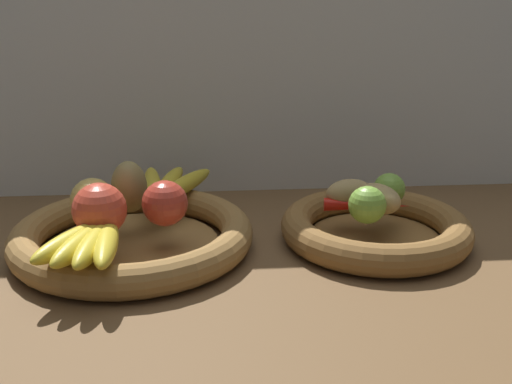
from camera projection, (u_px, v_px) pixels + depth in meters
The scene contains 15 objects.
ground_plane at pixel (268, 256), 93.82cm from camera, with size 140.00×90.00×3.00cm, color brown.
back_wall at pixel (253, 50), 112.94cm from camera, with size 140.00×3.00×55.00cm.
fruit_bowl_left at pixel (133, 236), 91.93cm from camera, with size 37.05×37.05×4.87cm.
fruit_bowl_right at pixel (375, 228), 94.82cm from camera, with size 30.08×30.08×4.87cm.
apple_golden_left at pixel (93, 200), 89.93cm from camera, with size 6.63×6.63×6.63cm, color #DBB756.
apple_red_front at pixel (100, 210), 84.27cm from camera, with size 7.71×7.71×7.71cm, color #CC422D.
apple_red_right at pixel (165, 203), 88.10cm from camera, with size 6.85×6.85×6.85cm, color #B73828.
pear_brown at pixel (129, 187), 93.25cm from camera, with size 5.83×5.57×8.28cm, color olive.
banana_bunch_front at pixel (90, 242), 79.22cm from camera, with size 11.77×16.59×3.16cm.
banana_bunch_back at pixel (168, 185), 103.00cm from camera, with size 13.58×20.15×2.88cm.
potato_oblong at pixel (350, 194), 95.67cm from camera, with size 7.88×4.42×4.74cm, color tan.
potato_large at pixel (377, 199), 93.24cm from camera, with size 8.06×5.06×4.76cm, color tan.
lime_near at pixel (367, 205), 89.13cm from camera, with size 5.70×5.70×5.70cm, color #7AAD3D.
lime_far at pixel (389, 189), 97.15cm from camera, with size 5.21×5.21×5.21cm, color #7AAD3D.
chili_pepper at pixel (367, 205), 94.22cm from camera, with size 2.15×2.15×13.49cm, color red.
Camera 1 is at (-8.69, -85.31, 37.90)cm, focal length 41.86 mm.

